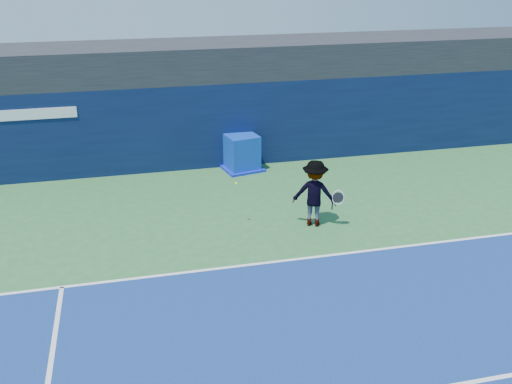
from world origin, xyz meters
TOP-DOWN VIEW (x-y plane):
  - ground at (0.00, 0.00)m, footprint 80.00×80.00m
  - baseline at (0.00, 3.00)m, footprint 24.00×0.10m
  - stadium_band at (0.00, 11.50)m, footprint 36.00×3.00m
  - back_wall_assembly at (-0.00, 10.50)m, footprint 36.00×1.03m
  - equipment_cart at (0.68, 9.68)m, footprint 1.56×1.56m
  - tennis_player at (1.74, 4.83)m, footprint 1.48×1.16m
  - tennis_ball at (-0.39, 5.29)m, footprint 0.07×0.07m

SIDE VIEW (x-z plane):
  - ground at x=0.00m, z-range 0.00..0.00m
  - baseline at x=0.00m, z-range 0.01..0.01m
  - equipment_cart at x=0.68m, z-range -0.06..1.20m
  - tennis_player at x=1.74m, z-range 0.00..1.93m
  - tennis_ball at x=-0.39m, z-range 1.24..1.31m
  - back_wall_assembly at x=0.00m, z-range 0.00..3.00m
  - stadium_band at x=0.00m, z-range 3.00..4.20m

